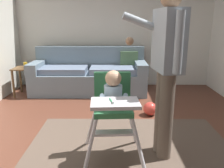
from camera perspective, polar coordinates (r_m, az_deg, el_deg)
ground at (r=2.59m, az=0.80°, el=-17.17°), size 5.61×7.06×0.10m
wall_far at (r=4.96m, az=0.64°, el=14.13°), size 4.81×0.06×2.52m
couch at (r=4.57m, az=-5.48°, el=2.25°), size 2.18×0.86×0.86m
high_chair at (r=2.21m, az=0.27°, el=-3.95°), size 0.64×0.75×0.91m
adult_standing at (r=2.25m, az=13.17°, el=4.26°), size 0.55×0.50×1.63m
toy_ball at (r=3.47m, az=9.35°, el=-6.01°), size 0.20×0.20×0.20m
side_table at (r=4.59m, az=-20.48°, el=2.07°), size 0.40×0.40×0.52m
sippy_cup at (r=4.55m, az=-20.50°, el=4.40°), size 0.07×0.07×0.10m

